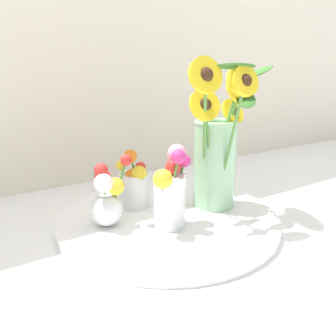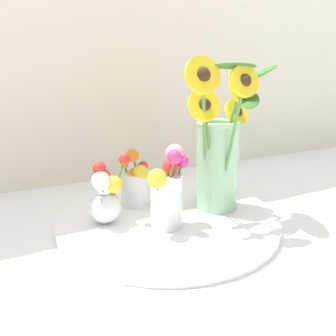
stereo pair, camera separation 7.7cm
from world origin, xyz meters
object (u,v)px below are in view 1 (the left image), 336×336
mason_jar_sunflowers (218,149)px  vase_bulb_right (107,198)px  vase_small_back (134,185)px  vase_small_center (171,190)px  serving_tray (168,218)px

mason_jar_sunflowers → vase_bulb_right: bearing=170.9°
mason_jar_sunflowers → vase_small_back: (-0.18, 0.11, -0.09)m
vase_bulb_right → vase_small_back: size_ratio=1.05×
vase_small_center → vase_small_back: bearing=96.3°
vase_small_center → mason_jar_sunflowers: bearing=11.9°
mason_jar_sunflowers → vase_bulb_right: 0.30m
serving_tray → mason_jar_sunflowers: mason_jar_sunflowers is taller
mason_jar_sunflowers → vase_small_center: (-0.16, -0.03, -0.07)m
vase_small_center → vase_small_back: vase_small_center is taller
vase_small_back → vase_bulb_right: bearing=-145.4°
mason_jar_sunflowers → vase_small_back: size_ratio=2.43×
vase_small_center → vase_small_back: size_ratio=1.19×
vase_small_center → vase_small_back: 0.15m
mason_jar_sunflowers → serving_tray: bearing=168.7°
vase_small_center → vase_bulb_right: size_ratio=1.13×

